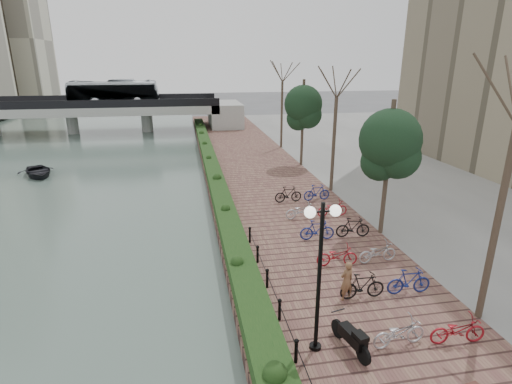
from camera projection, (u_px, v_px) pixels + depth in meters
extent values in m
cube|color=#4E625A|center=(10.00, 177.00, 31.14)|extent=(30.00, 130.00, 0.02)
cube|color=brown|center=(267.00, 190.00, 27.25)|extent=(8.00, 75.00, 0.50)
cube|color=gray|center=(476.00, 178.00, 29.94)|extent=(24.00, 75.00, 0.50)
cube|color=black|center=(214.00, 175.00, 28.84)|extent=(1.10, 56.00, 0.60)
cylinder|color=black|center=(296.00, 352.00, 11.20)|extent=(0.10, 0.10, 0.70)
cylinder|color=black|center=(280.00, 310.00, 13.07)|extent=(0.10, 0.10, 0.70)
cylinder|color=black|center=(267.00, 279.00, 14.94)|extent=(0.10, 0.10, 0.70)
cylinder|color=black|center=(258.00, 255.00, 16.81)|extent=(0.10, 0.10, 0.70)
cylinder|color=black|center=(250.00, 236.00, 18.68)|extent=(0.10, 0.10, 0.70)
cylinder|color=black|center=(319.00, 280.00, 11.16)|extent=(0.12, 0.12, 4.60)
cylinder|color=black|center=(323.00, 211.00, 10.53)|extent=(0.70, 0.06, 0.06)
sphere|color=white|center=(310.00, 212.00, 10.47)|extent=(0.32, 0.32, 0.32)
sphere|color=white|center=(335.00, 211.00, 10.58)|extent=(0.32, 0.32, 0.32)
imported|color=brown|center=(347.00, 281.00, 14.07)|extent=(0.62, 0.50, 1.49)
imported|color=silver|center=(400.00, 334.00, 11.78)|extent=(0.60, 1.71, 0.90)
imported|color=black|center=(363.00, 286.00, 14.19)|extent=(0.47, 1.66, 1.00)
imported|color=maroon|center=(336.00, 254.00, 16.64)|extent=(0.60, 1.71, 0.90)
imported|color=navy|center=(316.00, 229.00, 19.06)|extent=(0.47, 1.66, 1.00)
imported|color=silver|center=(301.00, 211.00, 21.50)|extent=(0.60, 1.71, 0.90)
imported|color=black|center=(289.00, 195.00, 23.92)|extent=(0.47, 1.66, 1.00)
imported|color=maroon|center=(455.00, 327.00, 12.08)|extent=(0.60, 1.71, 0.90)
imported|color=navy|center=(409.00, 282.00, 14.50)|extent=(0.47, 1.66, 1.00)
imported|color=silver|center=(376.00, 251.00, 16.94)|extent=(0.60, 1.71, 0.90)
imported|color=black|center=(352.00, 226.00, 19.36)|extent=(0.47, 1.66, 1.00)
imported|color=maroon|center=(333.00, 209.00, 21.81)|extent=(0.60, 1.71, 0.90)
imported|color=navy|center=(317.00, 193.00, 24.22)|extent=(0.47, 1.66, 1.00)
cube|color=#A4A39E|center=(70.00, 109.00, 48.91)|extent=(36.00, 8.00, 1.00)
cube|color=black|center=(60.00, 105.00, 44.97)|extent=(36.00, 0.15, 0.90)
cube|color=black|center=(77.00, 99.00, 52.26)|extent=(36.00, 0.15, 0.90)
cylinder|color=#A4A39E|center=(72.00, 124.00, 49.46)|extent=(1.40, 1.40, 2.50)
cylinder|color=#A4A39E|center=(147.00, 122.00, 50.97)|extent=(1.40, 1.40, 2.50)
imported|color=white|center=(114.00, 92.00, 49.18)|extent=(2.52, 10.77, 3.00)
imported|color=black|center=(38.00, 172.00, 31.20)|extent=(4.05, 4.54, 0.77)
cube|color=beige|center=(10.00, 40.00, 75.64)|extent=(12.00, 12.00, 24.00)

